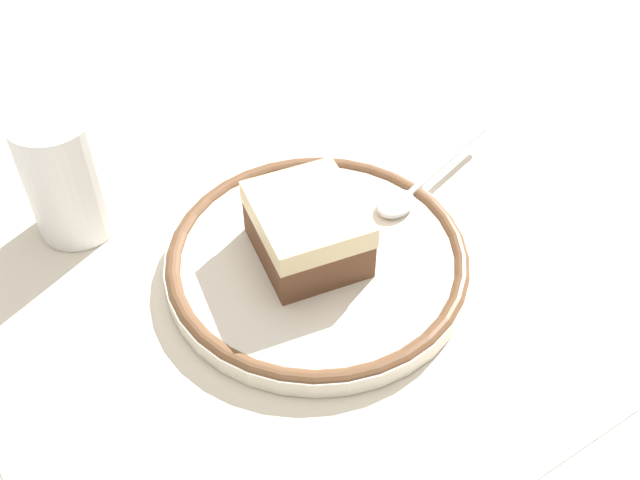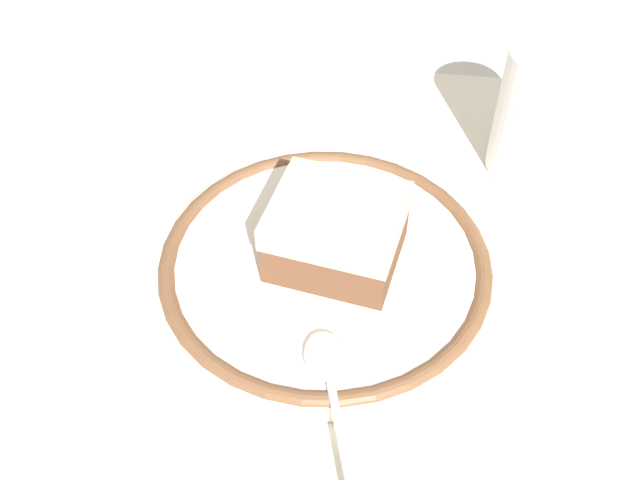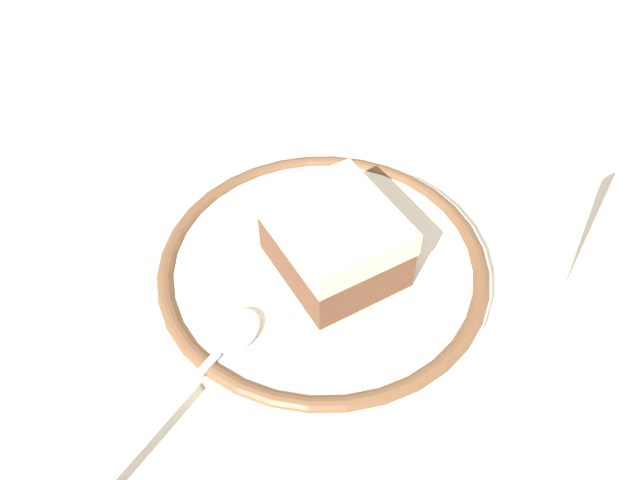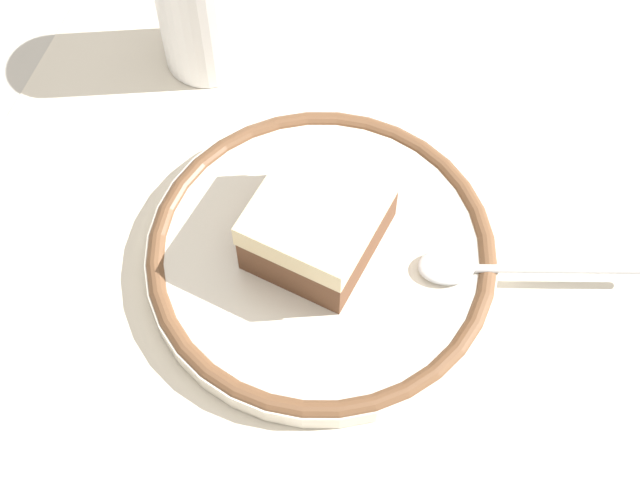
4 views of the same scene
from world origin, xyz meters
name	(u,v)px [view 3 (image 3 of 4)]	position (x,y,z in m)	size (l,w,h in m)	color
ground_plane	(336,269)	(0.00, 0.00, 0.00)	(2.40, 2.40, 0.00)	#B7B2A8
placemat	(336,269)	(0.00, 0.00, 0.00)	(0.48, 0.43, 0.00)	beige
plate	(320,265)	(0.01, 0.00, 0.01)	(0.23, 0.23, 0.02)	silver
cake_slice	(335,241)	(0.01, 0.01, 0.04)	(0.09, 0.10, 0.05)	brown
spoon	(215,354)	(0.11, 0.02, 0.02)	(0.15, 0.06, 0.01)	silver
cup	(635,259)	(-0.12, 0.14, 0.05)	(0.06, 0.06, 0.10)	white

